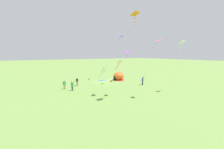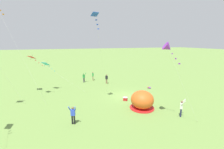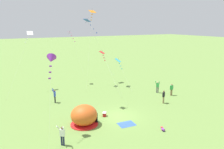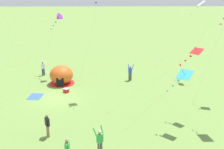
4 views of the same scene
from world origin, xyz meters
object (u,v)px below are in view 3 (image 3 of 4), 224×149
(kite_red, at_px, (103,54))
(person_far_back, at_px, (172,89))
(person_center_field, at_px, (55,95))
(kite_blue, at_px, (90,24))
(kite_pink, at_px, (71,35))
(kite_white, at_px, (29,35))
(kite_orange, at_px, (92,13))
(kite_purple, at_px, (51,59))
(toddler_crawling, at_px, (163,129))
(kite_cyan, at_px, (118,61))
(cooler_box, at_px, (104,114))
(person_arms_raised, at_px, (62,135))
(person_flying_kite, at_px, (158,86))
(popup_tent, at_px, (84,116))
(person_with_toddler, at_px, (164,96))

(kite_red, bearing_deg, person_far_back, -55.29)
(person_far_back, xyz_separation_m, person_center_field, (-15.44, 5.12, 0.03))
(kite_blue, distance_m, kite_pink, 11.71)
(kite_blue, relative_size, kite_white, 1.19)
(person_center_field, relative_size, kite_orange, 0.15)
(person_center_field, relative_size, kite_purple, 0.25)
(kite_orange, height_order, kite_red, kite_orange)
(toddler_crawling, relative_size, kite_orange, 0.04)
(kite_pink, relative_size, kite_cyan, 1.87)
(cooler_box, relative_size, person_arms_raised, 0.34)
(kite_red, distance_m, kite_cyan, 2.79)
(person_flying_kite, bearing_deg, kite_white, 145.29)
(person_flying_kite, bearing_deg, kite_red, 126.73)
(person_far_back, distance_m, person_flying_kite, 2.14)
(popup_tent, bearing_deg, person_arms_raised, -137.85)
(popup_tent, bearing_deg, person_flying_kite, 18.92)
(person_far_back, height_order, person_arms_raised, person_arms_raised)
(kite_red, distance_m, kite_purple, 16.82)
(kite_orange, height_order, kite_purple, kite_orange)
(person_with_toddler, bearing_deg, person_flying_kite, 59.57)
(person_center_field, height_order, kite_blue, kite_blue)
(person_with_toddler, bearing_deg, kite_orange, 103.45)
(kite_white, distance_m, kite_cyan, 14.23)
(cooler_box, height_order, kite_red, kite_red)
(cooler_box, bearing_deg, person_center_field, 118.05)
(cooler_box, bearing_deg, person_flying_kite, 19.24)
(toddler_crawling, distance_m, kite_cyan, 16.50)
(popup_tent, bearing_deg, cooler_box, 17.67)
(kite_purple, bearing_deg, kite_cyan, 39.82)
(kite_pink, xyz_separation_m, kite_purple, (-7.34, -16.61, -1.28))
(kite_blue, bearing_deg, kite_red, 54.06)
(popup_tent, height_order, person_far_back, popup_tent)
(popup_tent, distance_m, kite_orange, 20.25)
(kite_orange, bearing_deg, toddler_crawling, -94.95)
(kite_pink, distance_m, kite_white, 6.63)
(toddler_crawling, distance_m, kite_white, 23.68)
(popup_tent, bearing_deg, kite_blue, 58.79)
(cooler_box, height_order, person_arms_raised, person_arms_raised)
(person_with_toddler, bearing_deg, kite_red, 106.12)
(kite_blue, height_order, kite_cyan, kite_blue)
(person_arms_raised, xyz_separation_m, kite_orange, (10.94, 18.03, 10.76))
(kite_red, bearing_deg, kite_cyan, -31.90)
(cooler_box, xyz_separation_m, kite_pink, (1.51, 15.22, 8.11))
(toddler_crawling, xyz_separation_m, kite_cyan, (4.14, 15.47, 3.97))
(toddler_crawling, distance_m, kite_blue, 14.04)
(kite_blue, bearing_deg, kite_cyan, 38.75)
(kite_orange, distance_m, kite_cyan, 9.23)
(kite_blue, xyz_separation_m, kite_red, (5.32, 7.34, -4.67))
(person_far_back, bearing_deg, toddler_crawling, -137.76)
(popup_tent, height_order, kite_red, kite_red)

